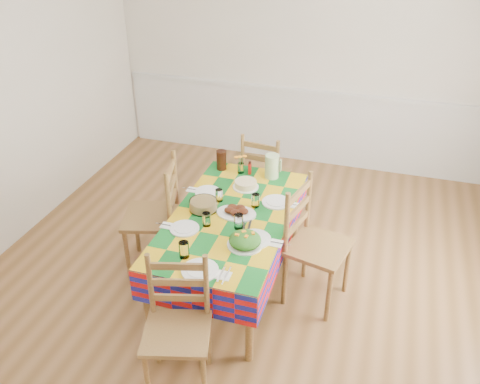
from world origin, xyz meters
name	(u,v)px	position (x,y,z in m)	size (l,w,h in m)	color
room	(241,142)	(0.00, 0.00, 1.35)	(4.58, 5.08, 2.78)	brown
wainscot	(301,123)	(0.00, 2.48, 0.49)	(4.41, 0.06, 0.92)	silver
dining_table	(231,223)	(-0.09, 0.04, 0.60)	(0.92, 1.72, 0.67)	brown
setting_near_head	(195,263)	(-0.13, -0.64, 0.70)	(0.42, 0.28, 0.12)	white
setting_left_near	(192,225)	(-0.33, -0.21, 0.69)	(0.42, 0.25, 0.11)	white
setting_left_far	(211,193)	(-0.35, 0.29, 0.69)	(0.40, 0.24, 0.11)	white
setting_right_near	(249,232)	(0.12, -0.18, 0.70)	(0.47, 0.27, 0.12)	white
setting_right_far	(269,202)	(0.16, 0.30, 0.69)	(0.45, 0.26, 0.11)	white
meat_platter	(236,211)	(-0.06, 0.07, 0.69)	(0.33, 0.23, 0.06)	white
salad_platter	(245,240)	(0.13, -0.31, 0.71)	(0.26, 0.26, 0.11)	white
pasta_bowl	(203,205)	(-0.33, 0.06, 0.71)	(0.23, 0.23, 0.08)	white
cake	(246,184)	(-0.11, 0.50, 0.70)	(0.23, 0.23, 0.06)	white
serving_utensils	(247,223)	(0.06, -0.03, 0.67)	(0.14, 0.30, 0.01)	black
flower_vase	(241,165)	(-0.23, 0.75, 0.75)	(0.12, 0.10, 0.19)	white
hot_sauce	(250,168)	(-0.14, 0.75, 0.73)	(0.03, 0.03, 0.13)	red
green_pitcher	(272,166)	(0.06, 0.76, 0.78)	(0.13, 0.13, 0.22)	#A5C48A
tea_pitcher	(221,160)	(-0.42, 0.77, 0.76)	(0.09, 0.09, 0.19)	black
name_card	(190,281)	(-0.10, -0.80, 0.68)	(0.08, 0.02, 0.02)	white
chair_near	(178,328)	(-0.11, -1.04, 0.47)	(0.52, 0.50, 0.96)	brown
chair_far	(264,176)	(-0.10, 1.12, 0.46)	(0.46, 0.44, 0.94)	brown
chair_left	(156,216)	(-0.77, 0.05, 0.52)	(0.55, 0.57, 1.05)	brown
chair_right	(313,245)	(0.58, 0.05, 0.52)	(0.54, 0.55, 1.05)	brown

